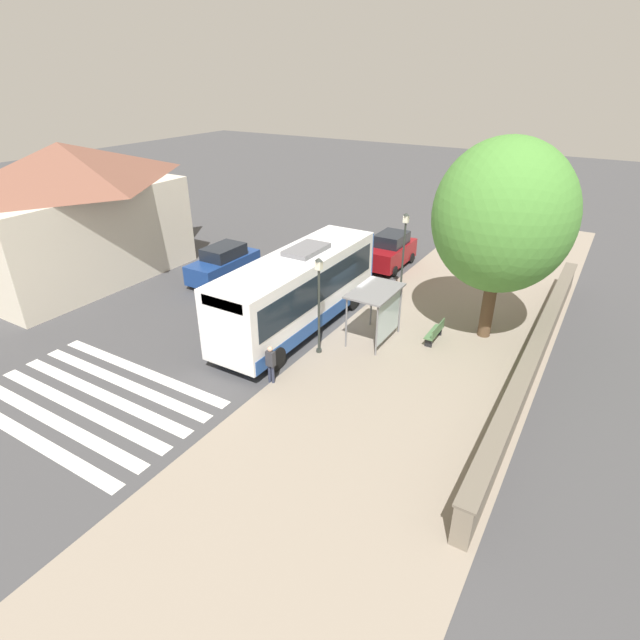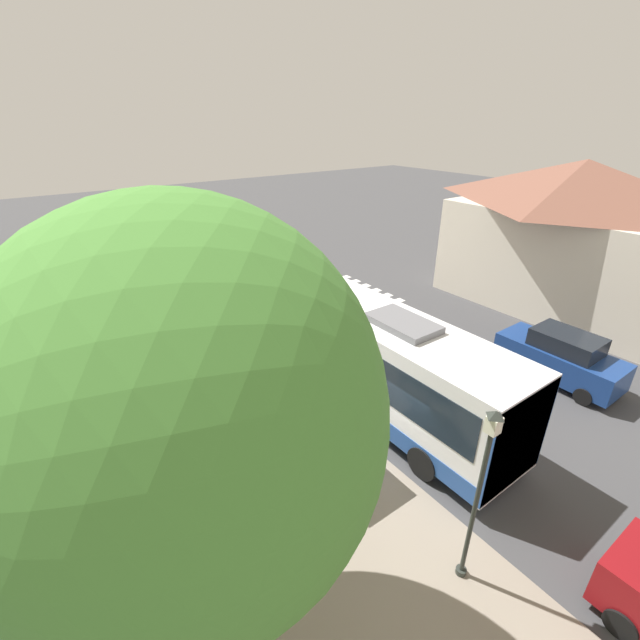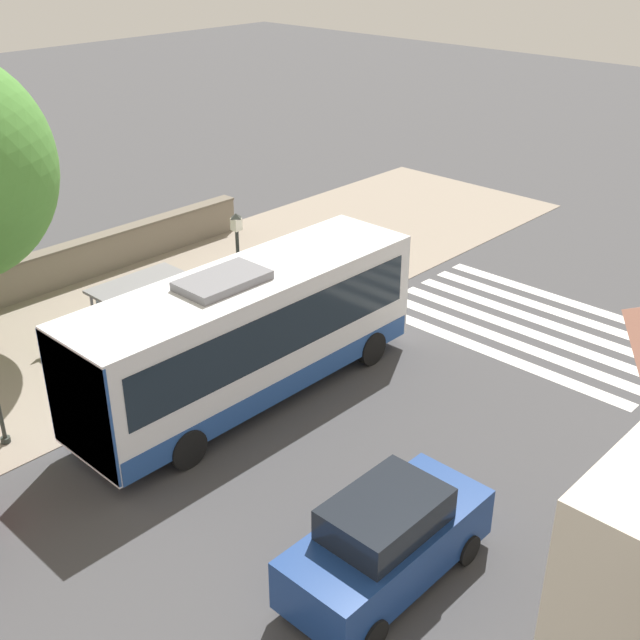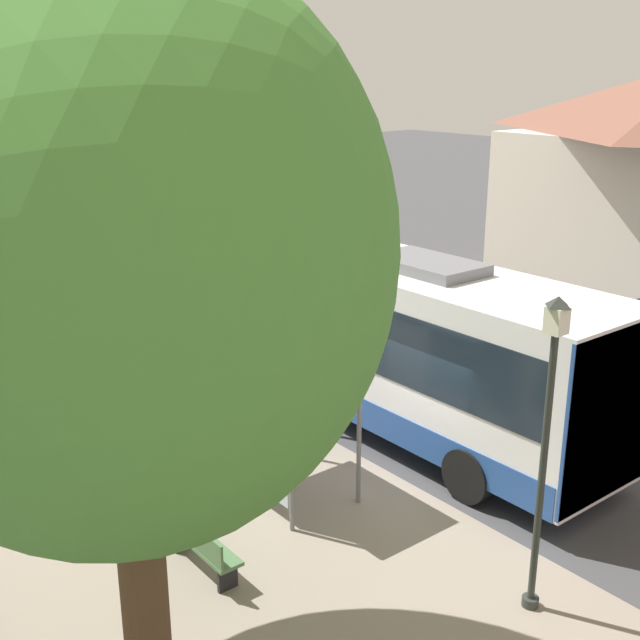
{
  "view_description": "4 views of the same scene",
  "coord_description": "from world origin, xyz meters",
  "px_view_note": "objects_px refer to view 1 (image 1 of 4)",
  "views": [
    {
      "loc": [
        -10.06,
        19.28,
        10.99
      ],
      "look_at": [
        -0.79,
        3.95,
        1.91
      ],
      "focal_mm": 28.0,
      "sensor_mm": 36.0,
      "label": 1
    },
    {
      "loc": [
        -7.42,
        -6.94,
        9.45
      ],
      "look_at": [
        1.07,
        4.75,
        2.49
      ],
      "focal_mm": 24.0,
      "sensor_mm": 36.0,
      "label": 2
    },
    {
      "loc": [
        15.65,
        -10.24,
        11.64
      ],
      "look_at": [
        1.61,
        4.63,
        1.26
      ],
      "focal_mm": 45.0,
      "sensor_mm": 36.0,
      "label": 3
    },
    {
      "loc": [
        -9.46,
        -9.39,
        7.34
      ],
      "look_at": [
        1.31,
        4.1,
        1.84
      ],
      "focal_mm": 45.0,
      "sensor_mm": 36.0,
      "label": 4
    }
  ],
  "objects_px": {
    "street_lamp_near": "(319,298)",
    "street_lamp_far": "(404,249)",
    "parked_car_behind_bus": "(391,251)",
    "parked_car_far_lane": "(224,264)",
    "bus_shelter": "(378,299)",
    "pedestrian": "(271,362)",
    "bench": "(435,332)",
    "shade_tree": "(503,217)",
    "bus": "(298,290)"
  },
  "relations": [
    {
      "from": "street_lamp_near",
      "to": "street_lamp_far",
      "type": "distance_m",
      "value": 7.18
    },
    {
      "from": "parked_car_behind_bus",
      "to": "parked_car_far_lane",
      "type": "xyz_separation_m",
      "value": [
        7.28,
        6.91,
        -0.03
      ]
    },
    {
      "from": "street_lamp_far",
      "to": "bus_shelter",
      "type": "bearing_deg",
      "value": 100.53
    },
    {
      "from": "parked_car_far_lane",
      "to": "parked_car_behind_bus",
      "type": "bearing_deg",
      "value": -136.49
    },
    {
      "from": "pedestrian",
      "to": "parked_car_behind_bus",
      "type": "distance_m",
      "value": 14.13
    },
    {
      "from": "bench",
      "to": "parked_car_behind_bus",
      "type": "relative_size",
      "value": 0.39
    },
    {
      "from": "bench",
      "to": "street_lamp_near",
      "type": "xyz_separation_m",
      "value": [
        3.94,
        3.5,
        2.08
      ]
    },
    {
      "from": "shade_tree",
      "to": "bench",
      "type": "bearing_deg",
      "value": 44.73
    },
    {
      "from": "street_lamp_near",
      "to": "bus",
      "type": "bearing_deg",
      "value": -36.58
    },
    {
      "from": "bus",
      "to": "parked_car_far_lane",
      "type": "xyz_separation_m",
      "value": [
        6.92,
        -2.73,
        -0.96
      ]
    },
    {
      "from": "bench",
      "to": "parked_car_far_lane",
      "type": "bearing_deg",
      "value": -3.24
    },
    {
      "from": "bench",
      "to": "parked_car_behind_bus",
      "type": "xyz_separation_m",
      "value": [
        5.59,
        -7.64,
        0.53
      ]
    },
    {
      "from": "pedestrian",
      "to": "bench",
      "type": "distance_m",
      "value": 7.76
    },
    {
      "from": "street_lamp_far",
      "to": "parked_car_far_lane",
      "type": "bearing_deg",
      "value": 16.73
    },
    {
      "from": "bus_shelter",
      "to": "shade_tree",
      "type": "relative_size",
      "value": 0.32
    },
    {
      "from": "shade_tree",
      "to": "street_lamp_near",
      "type": "bearing_deg",
      "value": 42.65
    },
    {
      "from": "pedestrian",
      "to": "street_lamp_near",
      "type": "bearing_deg",
      "value": -97.54
    },
    {
      "from": "street_lamp_far",
      "to": "street_lamp_near",
      "type": "bearing_deg",
      "value": 84.16
    },
    {
      "from": "bus_shelter",
      "to": "bench",
      "type": "height_order",
      "value": "bus_shelter"
    },
    {
      "from": "bus_shelter",
      "to": "parked_car_far_lane",
      "type": "relative_size",
      "value": 0.61
    },
    {
      "from": "street_lamp_near",
      "to": "parked_car_far_lane",
      "type": "distance_m",
      "value": 10.02
    },
    {
      "from": "bench",
      "to": "shade_tree",
      "type": "height_order",
      "value": "shade_tree"
    },
    {
      "from": "street_lamp_near",
      "to": "parked_car_far_lane",
      "type": "relative_size",
      "value": 0.96
    },
    {
      "from": "street_lamp_near",
      "to": "parked_car_behind_bus",
      "type": "bearing_deg",
      "value": -81.53
    },
    {
      "from": "street_lamp_near",
      "to": "bus_shelter",
      "type": "bearing_deg",
      "value": -126.24
    },
    {
      "from": "bus_shelter",
      "to": "pedestrian",
      "type": "height_order",
      "value": "bus_shelter"
    },
    {
      "from": "street_lamp_near",
      "to": "parked_car_behind_bus",
      "type": "distance_m",
      "value": 11.37
    },
    {
      "from": "bus_shelter",
      "to": "parked_car_far_lane",
      "type": "xyz_separation_m",
      "value": [
        10.58,
        -1.99,
        -1.05
      ]
    },
    {
      "from": "parked_car_behind_bus",
      "to": "pedestrian",
      "type": "bearing_deg",
      "value": 95.17
    },
    {
      "from": "bus_shelter",
      "to": "street_lamp_far",
      "type": "height_order",
      "value": "street_lamp_far"
    },
    {
      "from": "bus_shelter",
      "to": "parked_car_behind_bus",
      "type": "bearing_deg",
      "value": -69.67
    },
    {
      "from": "street_lamp_near",
      "to": "street_lamp_far",
      "type": "height_order",
      "value": "street_lamp_far"
    },
    {
      "from": "street_lamp_near",
      "to": "parked_car_far_lane",
      "type": "height_order",
      "value": "street_lamp_near"
    },
    {
      "from": "bus",
      "to": "parked_car_behind_bus",
      "type": "height_order",
      "value": "bus"
    },
    {
      "from": "parked_car_behind_bus",
      "to": "parked_car_far_lane",
      "type": "bearing_deg",
      "value": 43.51
    },
    {
      "from": "bus_shelter",
      "to": "parked_car_far_lane",
      "type": "distance_m",
      "value": 10.82
    },
    {
      "from": "parked_car_far_lane",
      "to": "bus_shelter",
      "type": "bearing_deg",
      "value": 169.33
    },
    {
      "from": "bench",
      "to": "street_lamp_far",
      "type": "xyz_separation_m",
      "value": [
        3.21,
        -3.64,
        2.24
      ]
    },
    {
      "from": "bus_shelter",
      "to": "street_lamp_near",
      "type": "xyz_separation_m",
      "value": [
        1.64,
        2.24,
        0.53
      ]
    },
    {
      "from": "pedestrian",
      "to": "bench",
      "type": "height_order",
      "value": "pedestrian"
    },
    {
      "from": "bus",
      "to": "street_lamp_near",
      "type": "relative_size",
      "value": 2.35
    },
    {
      "from": "pedestrian",
      "to": "shade_tree",
      "type": "relative_size",
      "value": 0.18
    },
    {
      "from": "street_lamp_near",
      "to": "shade_tree",
      "type": "bearing_deg",
      "value": -137.35
    },
    {
      "from": "bus",
      "to": "parked_car_behind_bus",
      "type": "xyz_separation_m",
      "value": [
        -0.37,
        -9.64,
        -0.93
      ]
    },
    {
      "from": "bus",
      "to": "pedestrian",
      "type": "xyz_separation_m",
      "value": [
        -1.64,
        4.43,
        -1.0
      ]
    },
    {
      "from": "street_lamp_far",
      "to": "shade_tree",
      "type": "xyz_separation_m",
      "value": [
        -4.94,
        1.92,
        2.81
      ]
    },
    {
      "from": "bus_shelter",
      "to": "street_lamp_far",
      "type": "distance_m",
      "value": 5.03
    },
    {
      "from": "bus_shelter",
      "to": "bench",
      "type": "relative_size",
      "value": 1.74
    },
    {
      "from": "bench",
      "to": "street_lamp_near",
      "type": "distance_m",
      "value": 5.67
    },
    {
      "from": "shade_tree",
      "to": "parked_car_far_lane",
      "type": "bearing_deg",
      "value": 3.88
    }
  ]
}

